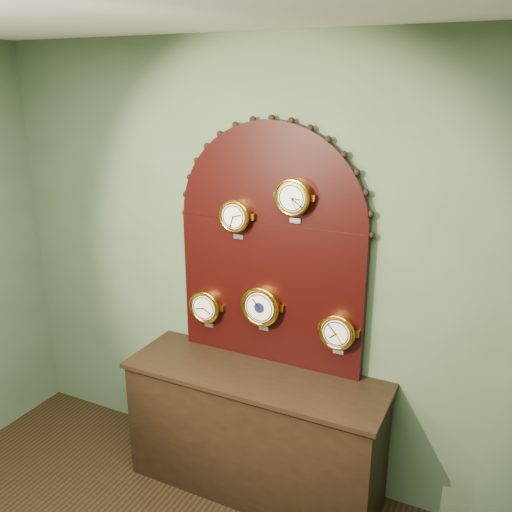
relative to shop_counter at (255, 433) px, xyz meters
The scene contains 8 objects.
wall_back 1.04m from the shop_counter, 90.00° to the left, with size 4.00×4.00×0.00m, color #41573B.
shop_counter is the anchor object (origin of this frame).
display_board 1.25m from the shop_counter, 90.00° to the left, with size 1.26×0.06×1.53m.
roman_clock 1.39m from the shop_counter, 142.63° to the left, with size 0.20×0.08×0.25m.
arabic_clock 1.53m from the shop_counter, 42.30° to the left, with size 0.21×0.08×0.27m.
hygrometer 0.86m from the shop_counter, 160.29° to the left, with size 0.22×0.08×0.27m.
barometer 0.83m from the shop_counter, 100.38° to the left, with size 0.26×0.08×0.31m.
tide_clock 0.89m from the shop_counter, 18.29° to the left, with size 0.22×0.08×0.27m.
Camera 1 is at (1.31, -0.42, 2.54)m, focal length 38.34 mm.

